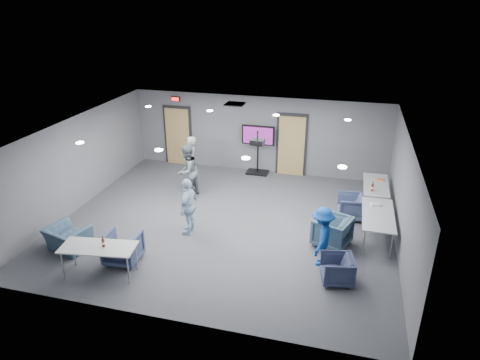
% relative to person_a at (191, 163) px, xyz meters
% --- Properties ---
extents(floor, '(9.00, 9.00, 0.00)m').
position_rel_person_a_xyz_m(floor, '(1.75, -1.95, -0.88)').
color(floor, '#36393E').
rests_on(floor, ground).
extents(ceiling, '(9.00, 9.00, 0.00)m').
position_rel_person_a_xyz_m(ceiling, '(1.75, -1.95, 1.82)').
color(ceiling, white).
rests_on(ceiling, wall_back).
extents(wall_back, '(9.00, 0.02, 2.70)m').
position_rel_person_a_xyz_m(wall_back, '(1.75, 2.05, 0.47)').
color(wall_back, slate).
rests_on(wall_back, floor).
extents(wall_front, '(9.00, 0.02, 2.70)m').
position_rel_person_a_xyz_m(wall_front, '(1.75, -5.95, 0.47)').
color(wall_front, slate).
rests_on(wall_front, floor).
extents(wall_left, '(0.02, 8.00, 2.70)m').
position_rel_person_a_xyz_m(wall_left, '(-2.75, -1.95, 0.47)').
color(wall_left, slate).
rests_on(wall_left, floor).
extents(wall_right, '(0.02, 8.00, 2.70)m').
position_rel_person_a_xyz_m(wall_right, '(6.25, -1.95, 0.47)').
color(wall_right, slate).
rests_on(wall_right, floor).
extents(door_left, '(1.06, 0.17, 2.24)m').
position_rel_person_a_xyz_m(door_left, '(-1.25, 2.01, 0.18)').
color(door_left, black).
rests_on(door_left, wall_back).
extents(door_right, '(1.06, 0.17, 2.24)m').
position_rel_person_a_xyz_m(door_right, '(2.95, 2.01, 0.18)').
color(door_right, black).
rests_on(door_right, wall_back).
extents(exit_sign, '(0.32, 0.08, 0.16)m').
position_rel_person_a_xyz_m(exit_sign, '(-1.25, 1.99, 1.57)').
color(exit_sign, black).
rests_on(exit_sign, wall_back).
extents(hvac_diffuser, '(0.60, 0.60, 0.03)m').
position_rel_person_a_xyz_m(hvac_diffuser, '(1.25, 0.85, 1.80)').
color(hvac_diffuser, black).
rests_on(hvac_diffuser, ceiling).
extents(downlights, '(6.18, 3.78, 0.02)m').
position_rel_person_a_xyz_m(downlights, '(1.75, -1.95, 1.80)').
color(downlights, white).
rests_on(downlights, ceiling).
extents(person_a, '(0.53, 0.71, 1.77)m').
position_rel_person_a_xyz_m(person_a, '(0.00, 0.00, 0.00)').
color(person_a, gray).
rests_on(person_a, floor).
extents(person_b, '(0.85, 0.98, 1.71)m').
position_rel_person_a_xyz_m(person_b, '(0.11, -0.61, -0.03)').
color(person_b, slate).
rests_on(person_b, floor).
extents(person_c, '(0.41, 0.92, 1.56)m').
position_rel_person_a_xyz_m(person_c, '(0.95, -2.68, -0.10)').
color(person_c, silver).
rests_on(person_c, floor).
extents(person_d, '(0.64, 1.00, 1.46)m').
position_rel_person_a_xyz_m(person_d, '(4.45, -3.24, -0.16)').
color(person_d, '#164493').
rests_on(person_d, floor).
extents(chair_right_a, '(0.84, 0.82, 0.70)m').
position_rel_person_a_xyz_m(chair_right_a, '(5.10, -0.75, -0.54)').
color(chair_right_a, '#3C4868').
rests_on(chair_right_a, floor).
extents(chair_right_b, '(1.09, 1.07, 0.78)m').
position_rel_person_a_xyz_m(chair_right_b, '(4.65, -2.35, -0.49)').
color(chair_right_b, '#3C5468').
rests_on(chair_right_b, floor).
extents(chair_right_c, '(0.81, 0.80, 0.63)m').
position_rel_person_a_xyz_m(chair_right_c, '(4.87, -3.86, -0.57)').
color(chair_right_c, '#343C5A').
rests_on(chair_right_c, floor).
extents(chair_front_a, '(0.82, 0.84, 0.73)m').
position_rel_person_a_xyz_m(chair_front_a, '(-0.08, -4.35, -0.52)').
color(chair_front_a, '#3D4669').
rests_on(chair_front_a, floor).
extents(chair_front_b, '(1.13, 1.04, 0.62)m').
position_rel_person_a_xyz_m(chair_front_b, '(-1.65, -4.23, -0.57)').
color(chair_front_b, '#3D546A').
rests_on(chair_front_b, floor).
extents(table_right_a, '(0.71, 1.71, 0.73)m').
position_rel_person_a_xyz_m(table_right_a, '(5.75, 0.14, -0.20)').
color(table_right_a, '#B4B7B9').
rests_on(table_right_a, floor).
extents(table_right_b, '(0.79, 1.90, 0.73)m').
position_rel_person_a_xyz_m(table_right_b, '(5.75, -1.76, -0.20)').
color(table_right_b, '#B4B7B9').
rests_on(table_right_b, floor).
extents(table_front_left, '(1.74, 0.93, 0.73)m').
position_rel_person_a_xyz_m(table_front_left, '(-0.32, -4.95, -0.20)').
color(table_front_left, '#B4B7B9').
rests_on(table_front_left, floor).
extents(bottle_front, '(0.07, 0.07, 0.27)m').
position_rel_person_a_xyz_m(bottle_front, '(-0.20, -4.91, -0.05)').
color(bottle_front, '#561F0E').
rests_on(bottle_front, table_front_left).
extents(bottle_right, '(0.08, 0.08, 0.29)m').
position_rel_person_a_xyz_m(bottle_right, '(5.62, -0.37, -0.05)').
color(bottle_right, '#561F0E').
rests_on(bottle_right, table_right_a).
extents(snack_box, '(0.21, 0.17, 0.04)m').
position_rel_person_a_xyz_m(snack_box, '(5.90, 0.46, -0.13)').
color(snack_box, orange).
rests_on(snack_box, table_right_a).
extents(wrapper, '(0.27, 0.21, 0.05)m').
position_rel_person_a_xyz_m(wrapper, '(5.70, -1.29, -0.13)').
color(wrapper, silver).
rests_on(wrapper, table_right_b).
extents(tv_stand, '(1.14, 0.54, 1.75)m').
position_rel_person_a_xyz_m(tv_stand, '(1.81, 1.80, 0.11)').
color(tv_stand, black).
rests_on(tv_stand, floor).
extents(projector, '(0.36, 0.34, 0.36)m').
position_rel_person_a_xyz_m(projector, '(2.57, -1.80, 1.52)').
color(projector, black).
rests_on(projector, ceiling).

